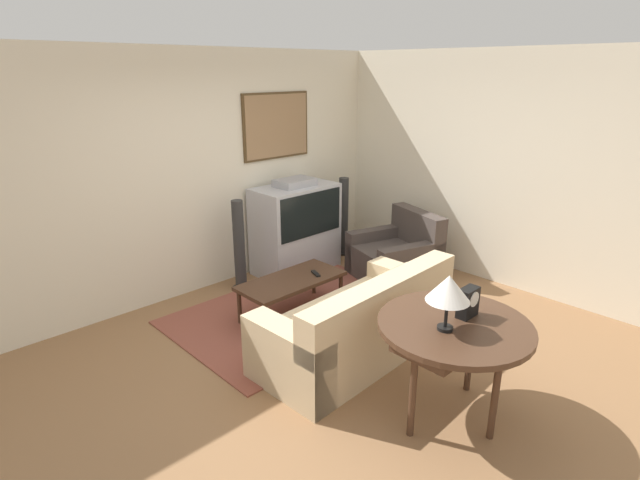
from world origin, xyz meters
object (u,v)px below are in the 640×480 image
(tv, at_px, (296,228))
(console_table, at_px, (455,332))
(armchair, at_px, (396,257))
(mantel_clock, at_px, (468,302))
(couch, at_px, (359,326))
(speaker_tower_left, at_px, (239,248))
(coffee_table, at_px, (292,283))
(speaker_tower_right, at_px, (343,218))
(table_lamp, at_px, (449,289))

(tv, xyz_separation_m, console_table, (-1.07, -2.94, 0.14))
(armchair, bearing_deg, mantel_clock, -23.99)
(couch, height_order, speaker_tower_left, speaker_tower_left)
(tv, xyz_separation_m, coffee_table, (-0.86, -0.92, -0.20))
(coffee_table, bearing_deg, speaker_tower_right, 27.68)
(armchair, distance_m, speaker_tower_right, 1.08)
(tv, bearing_deg, coffee_table, -133.36)
(armchair, distance_m, table_lamp, 2.82)
(coffee_table, relative_size, mantel_clock, 5.10)
(couch, height_order, console_table, couch)
(tv, xyz_separation_m, armchair, (0.73, -1.05, -0.29))
(mantel_clock, distance_m, speaker_tower_left, 2.96)
(coffee_table, distance_m, speaker_tower_left, 0.92)
(tv, height_order, speaker_tower_left, tv)
(coffee_table, relative_size, speaker_tower_left, 1.05)
(table_lamp, height_order, mantel_clock, table_lamp)
(mantel_clock, bearing_deg, coffee_table, 88.35)
(tv, relative_size, table_lamp, 2.95)
(tv, xyz_separation_m, mantel_clock, (-0.92, -2.94, 0.32))
(tv, xyz_separation_m, couch, (-0.95, -1.93, -0.27))
(console_table, height_order, mantel_clock, mantel_clock)
(couch, relative_size, mantel_clock, 8.60)
(couch, xyz_separation_m, coffee_table, (0.08, 1.01, 0.07))
(couch, bearing_deg, console_table, 80.85)
(coffee_table, distance_m, table_lamp, 2.17)
(table_lamp, distance_m, speaker_tower_right, 3.64)
(armchair, bearing_deg, speaker_tower_left, -105.99)
(couch, distance_m, table_lamp, 1.30)
(armchair, bearing_deg, console_table, -26.44)
(armchair, relative_size, table_lamp, 2.72)
(tv, distance_m, table_lamp, 3.22)
(console_table, distance_m, speaker_tower_right, 3.53)
(tv, bearing_deg, mantel_clock, -107.41)
(coffee_table, bearing_deg, mantel_clock, -91.65)
(speaker_tower_left, bearing_deg, mantel_clock, -91.02)
(mantel_clock, xyz_separation_m, speaker_tower_right, (1.79, 2.94, -0.37))
(mantel_clock, bearing_deg, speaker_tower_left, 88.98)
(table_lamp, bearing_deg, speaker_tower_right, 54.72)
(coffee_table, bearing_deg, console_table, -95.89)
(table_lamp, xyz_separation_m, speaker_tower_left, (0.34, 2.93, -0.56))
(coffee_table, height_order, speaker_tower_right, speaker_tower_right)
(mantel_clock, bearing_deg, table_lamp, 179.79)
(mantel_clock, height_order, speaker_tower_right, speaker_tower_right)
(coffee_table, bearing_deg, armchair, -4.72)
(tv, height_order, mantel_clock, tv)
(tv, distance_m, coffee_table, 1.27)
(tv, xyz_separation_m, speaker_tower_left, (-0.87, -0.01, -0.05))
(armchair, relative_size, mantel_clock, 4.97)
(console_table, bearing_deg, speaker_tower_left, 86.04)
(speaker_tower_left, bearing_deg, armchair, -33.08)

